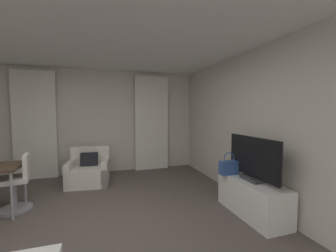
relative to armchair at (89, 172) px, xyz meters
name	(u,v)px	position (x,y,z in m)	size (l,w,h in m)	color
ground_plane	(98,238)	(0.20, -2.17, -0.26)	(12.00, 12.00, 0.00)	#564C47
wall_window	(98,122)	(0.20, 0.86, 1.04)	(5.12, 0.06, 2.60)	beige
wall_right	(267,128)	(2.73, -2.17, 1.04)	(0.06, 6.12, 2.60)	beige
ceiling	(92,19)	(0.20, -2.17, 2.37)	(5.12, 6.12, 0.06)	white
curtain_left_panel	(35,125)	(-1.17, 0.73, 0.99)	(0.90, 0.06, 2.50)	silver
curtain_right_panel	(152,123)	(1.58, 0.73, 0.99)	(0.90, 0.06, 2.50)	silver
armchair	(89,172)	(0.00, 0.00, 0.00)	(0.90, 0.86, 0.77)	silver
desk_chair	(17,186)	(-1.01, -0.99, 0.13)	(0.48, 0.48, 0.88)	gray
tv_console	(252,198)	(2.42, -2.25, 0.01)	(0.47, 1.14, 0.53)	white
tv_flatscreen	(253,160)	(2.42, -2.24, 0.58)	(0.20, 1.04, 0.66)	#333338
handbag_primary	(229,167)	(2.26, -1.87, 0.39)	(0.30, 0.14, 0.37)	#335193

